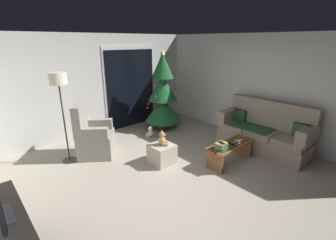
{
  "coord_description": "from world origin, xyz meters",
  "views": [
    {
      "loc": [
        -2.55,
        -2.62,
        2.34
      ],
      "look_at": [
        0.4,
        0.7,
        0.85
      ],
      "focal_mm": 25.58,
      "sensor_mm": 36.0,
      "label": 1
    }
  ],
  "objects_px": {
    "remote_black": "(231,144)",
    "cell_phone": "(222,143)",
    "remote_graphite": "(227,142)",
    "christmas_tree": "(163,96)",
    "armchair": "(93,137)",
    "ottoman": "(162,154)",
    "remote_silver": "(239,143)",
    "floor_lamp": "(59,88)",
    "couch": "(264,132)",
    "remote_white": "(239,140)",
    "book_stack": "(221,146)",
    "teddy_bear_honey": "(162,139)",
    "teddy_bear_cream_by_tree": "(150,132)",
    "coffee_table": "(230,150)"
  },
  "relations": [
    {
      "from": "remote_black",
      "to": "cell_phone",
      "type": "relative_size",
      "value": 1.08
    },
    {
      "from": "remote_graphite",
      "to": "christmas_tree",
      "type": "bearing_deg",
      "value": 160.88
    },
    {
      "from": "armchair",
      "to": "ottoman",
      "type": "height_order",
      "value": "armchair"
    },
    {
      "from": "remote_silver",
      "to": "floor_lamp",
      "type": "distance_m",
      "value": 3.58
    },
    {
      "from": "remote_graphite",
      "to": "couch",
      "type": "bearing_deg",
      "value": 66.15
    },
    {
      "from": "remote_white",
      "to": "book_stack",
      "type": "relative_size",
      "value": 0.66
    },
    {
      "from": "remote_white",
      "to": "teddy_bear_honey",
      "type": "xyz_separation_m",
      "value": [
        -1.26,
        0.9,
        0.1
      ]
    },
    {
      "from": "floor_lamp",
      "to": "teddy_bear_cream_by_tree",
      "type": "distance_m",
      "value": 2.43
    },
    {
      "from": "armchair",
      "to": "teddy_bear_honey",
      "type": "relative_size",
      "value": 3.96
    },
    {
      "from": "coffee_table",
      "to": "book_stack",
      "type": "distance_m",
      "value": 0.4
    },
    {
      "from": "remote_black",
      "to": "ottoman",
      "type": "xyz_separation_m",
      "value": [
        -1.0,
        0.91,
        -0.22
      ]
    },
    {
      "from": "coffee_table",
      "to": "remote_silver",
      "type": "height_order",
      "value": "remote_silver"
    },
    {
      "from": "couch",
      "to": "armchair",
      "type": "bearing_deg",
      "value": 142.97
    },
    {
      "from": "cell_phone",
      "to": "ottoman",
      "type": "distance_m",
      "value": 1.18
    },
    {
      "from": "couch",
      "to": "remote_graphite",
      "type": "relative_size",
      "value": 12.49
    },
    {
      "from": "cell_phone",
      "to": "teddy_bear_honey",
      "type": "relative_size",
      "value": 0.5
    },
    {
      "from": "remote_silver",
      "to": "teddy_bear_honey",
      "type": "xyz_separation_m",
      "value": [
        -1.17,
        0.97,
        0.1
      ]
    },
    {
      "from": "book_stack",
      "to": "armchair",
      "type": "relative_size",
      "value": 0.21
    },
    {
      "from": "couch",
      "to": "coffee_table",
      "type": "relative_size",
      "value": 1.77
    },
    {
      "from": "floor_lamp",
      "to": "armchair",
      "type": "bearing_deg",
      "value": -10.3
    },
    {
      "from": "book_stack",
      "to": "coffee_table",
      "type": "bearing_deg",
      "value": 3.67
    },
    {
      "from": "couch",
      "to": "floor_lamp",
      "type": "xyz_separation_m",
      "value": [
        -3.47,
        2.33,
        1.11
      ]
    },
    {
      "from": "coffee_table",
      "to": "book_stack",
      "type": "bearing_deg",
      "value": -176.33
    },
    {
      "from": "couch",
      "to": "remote_white",
      "type": "xyz_separation_m",
      "value": [
        -0.85,
        0.11,
        0.01
      ]
    },
    {
      "from": "teddy_bear_honey",
      "to": "teddy_bear_cream_by_tree",
      "type": "relative_size",
      "value": 1.0
    },
    {
      "from": "cell_phone",
      "to": "christmas_tree",
      "type": "height_order",
      "value": "christmas_tree"
    },
    {
      "from": "remote_white",
      "to": "ottoman",
      "type": "bearing_deg",
      "value": 77.37
    },
    {
      "from": "couch",
      "to": "remote_graphite",
      "type": "height_order",
      "value": "couch"
    },
    {
      "from": "teddy_bear_cream_by_tree",
      "to": "christmas_tree",
      "type": "bearing_deg",
      "value": 22.57
    },
    {
      "from": "remote_black",
      "to": "teddy_bear_honey",
      "type": "distance_m",
      "value": 1.34
    },
    {
      "from": "remote_black",
      "to": "floor_lamp",
      "type": "xyz_separation_m",
      "value": [
        -2.35,
        2.22,
        1.09
      ]
    },
    {
      "from": "couch",
      "to": "cell_phone",
      "type": "xyz_separation_m",
      "value": [
        -1.44,
        0.1,
        0.14
      ]
    },
    {
      "from": "armchair",
      "to": "couch",
      "type": "bearing_deg",
      "value": -37.03
    },
    {
      "from": "book_stack",
      "to": "teddy_bear_cream_by_tree",
      "type": "distance_m",
      "value": 2.16
    },
    {
      "from": "christmas_tree",
      "to": "teddy_bear_cream_by_tree",
      "type": "xyz_separation_m",
      "value": [
        -0.66,
        -0.28,
        -0.81
      ]
    },
    {
      "from": "remote_black",
      "to": "christmas_tree",
      "type": "relative_size",
      "value": 0.07
    },
    {
      "from": "book_stack",
      "to": "teddy_bear_honey",
      "type": "height_order",
      "value": "teddy_bear_honey"
    },
    {
      "from": "floor_lamp",
      "to": "teddy_bear_honey",
      "type": "distance_m",
      "value": 2.14
    },
    {
      "from": "floor_lamp",
      "to": "teddy_bear_honey",
      "type": "xyz_separation_m",
      "value": [
        1.36,
        -1.32,
        -1.0
      ]
    },
    {
      "from": "remote_white",
      "to": "remote_silver",
      "type": "xyz_separation_m",
      "value": [
        -0.09,
        -0.07,
        0.0
      ]
    },
    {
      "from": "floor_lamp",
      "to": "ottoman",
      "type": "relative_size",
      "value": 4.05
    },
    {
      "from": "remote_white",
      "to": "remote_silver",
      "type": "height_order",
      "value": "same"
    },
    {
      "from": "coffee_table",
      "to": "teddy_bear_cream_by_tree",
      "type": "distance_m",
      "value": 2.15
    },
    {
      "from": "teddy_bear_honey",
      "to": "remote_silver",
      "type": "bearing_deg",
      "value": -39.59
    },
    {
      "from": "couch",
      "to": "remote_white",
      "type": "relative_size",
      "value": 12.49
    },
    {
      "from": "couch",
      "to": "book_stack",
      "type": "xyz_separation_m",
      "value": [
        -1.43,
        0.11,
        0.07
      ]
    },
    {
      "from": "couch",
      "to": "teddy_bear_honey",
      "type": "relative_size",
      "value": 6.83
    },
    {
      "from": "remote_black",
      "to": "cell_phone",
      "type": "height_order",
      "value": "cell_phone"
    },
    {
      "from": "coffee_table",
      "to": "teddy_bear_honey",
      "type": "distance_m",
      "value": 1.37
    },
    {
      "from": "remote_graphite",
      "to": "remote_black",
      "type": "bearing_deg",
      "value": -25.78
    }
  ]
}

